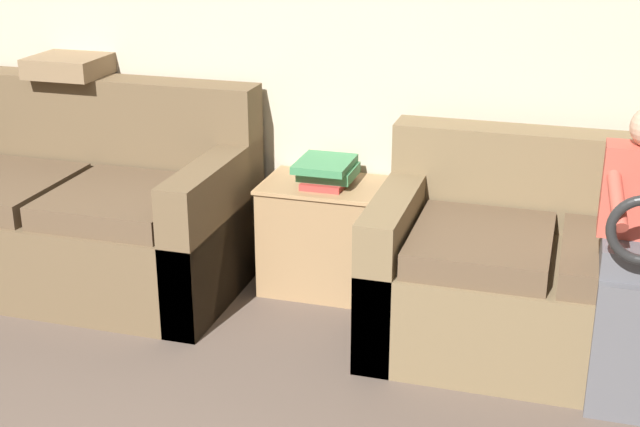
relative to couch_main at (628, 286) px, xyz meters
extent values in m
cube|color=beige|center=(-1.53, 0.54, 0.96)|extent=(7.77, 0.06, 2.55)
cube|color=brown|center=(0.00, -0.04, -0.10)|extent=(2.11, 0.90, 0.43)
cube|color=brown|center=(0.00, 0.31, 0.33)|extent=(2.11, 0.20, 0.44)
cube|color=brown|center=(-0.98, -0.04, 0.01)|extent=(0.16, 0.90, 0.65)
cube|color=brown|center=(-0.60, -0.14, 0.17)|extent=(0.56, 0.66, 0.11)
cube|color=brown|center=(0.00, -0.14, 0.17)|extent=(0.56, 0.66, 0.11)
cube|color=brown|center=(-2.60, 0.01, -0.10)|extent=(1.67, 0.91, 0.43)
cube|color=brown|center=(-2.60, 0.37, 0.38)|extent=(1.67, 0.20, 0.53)
cube|color=brown|center=(-1.85, 0.01, 0.03)|extent=(0.16, 0.91, 0.70)
cube|color=brown|center=(-2.26, -0.09, 0.17)|extent=(0.64, 0.67, 0.11)
cube|color=#56565B|center=(-0.01, -0.49, -0.05)|extent=(0.25, 0.10, 0.54)
cube|color=#56565B|center=(-0.01, -0.35, 0.28)|extent=(0.25, 0.28, 0.11)
cylinder|color=#C64C3D|center=(-0.11, -0.41, 0.53)|extent=(0.10, 0.30, 0.20)
cube|color=#9E7A51|center=(-1.38, 0.28, -0.05)|extent=(0.58, 0.40, 0.54)
cube|color=tan|center=(-1.38, 0.28, 0.21)|extent=(0.60, 0.42, 0.02)
cube|color=#BC3833|center=(-1.38, 0.29, 0.24)|extent=(0.19, 0.29, 0.03)
cube|color=#3D8451|center=(-1.38, 0.29, 0.28)|extent=(0.25, 0.24, 0.05)
cube|color=#3D8451|center=(-1.39, 0.27, 0.32)|extent=(0.25, 0.30, 0.04)
cube|color=#846B4C|center=(-2.76, 0.37, 0.69)|extent=(0.36, 0.36, 0.10)
camera|label=1|loc=(-0.27, -3.56, 1.58)|focal=50.00mm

